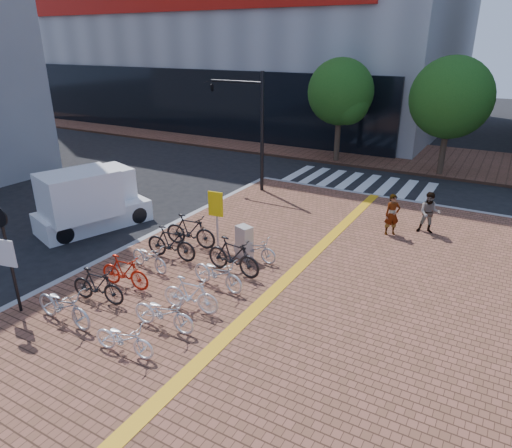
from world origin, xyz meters
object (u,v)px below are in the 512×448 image
Objects in this scene: bike_3 at (149,257)px; bike_10 at (233,256)px; bike_1 at (98,286)px; box_truck at (90,200)px; yellow_sign at (216,209)px; notice_sign at (6,247)px; bike_6 at (124,338)px; bike_0 at (63,305)px; bike_8 at (191,295)px; bike_2 at (125,272)px; bike_4 at (171,243)px; pedestrian_a at (392,215)px; pedestrian_b at (429,213)px; bike_7 at (164,313)px; utility_box at (244,242)px; bike_11 at (254,248)px; bike_9 at (218,273)px; bike_5 at (190,231)px; traffic_light_pole at (239,108)px.

bike_10 reaches higher than bike_3.
box_truck reaches higher than bike_1.
notice_sign is (-2.25, -6.14, 0.50)m from yellow_sign.
bike_6 is at bearing -176.42° from bike_10.
notice_sign reaches higher than bike_0.
bike_0 is at bearing 121.55° from bike_8.
bike_2 is (0.05, 0.98, -0.01)m from bike_1.
bike_1 is 3.14m from bike_4.
pedestrian_b is (1.16, 0.86, 0.01)m from pedestrian_a.
bike_7 is 1.55× the size of utility_box.
bike_0 is 5.01m from bike_10.
bike_0 is at bearing -97.03° from yellow_sign.
bike_1 is 0.98m from bike_2.
bike_11 is at bearing -6.25° from bike_7.
bike_7 is at bearing -148.25° from pedestrian_a.
bike_0 is 0.64× the size of notice_sign.
pedestrian_a is 5.82m from utility_box.
bike_2 is at bearing 139.42° from bike_10.
bike_3 is at bearing 98.05° from bike_9.
bike_0 is 5.42m from bike_5.
bike_7 is at bearing -148.17° from bike_4.
bike_5 reaches higher than bike_6.
bike_3 is (-0.15, 1.21, -0.07)m from bike_2.
bike_9 reaches higher than bike_11.
bike_4 is 1.15× the size of bike_11.
bike_4 is 0.96× the size of bike_10.
notice_sign is at bearing 111.93° from bike_8.
traffic_light_pole is at bearing 16.98° from bike_7.
utility_box is at bearing -64.24° from bike_4.
bike_3 is 2.85m from yellow_sign.
bike_9 is (2.40, 3.46, -0.04)m from bike_0.
yellow_sign is (0.77, 4.72, 0.90)m from bike_1.
pedestrian_a is (3.53, 10.16, 0.37)m from bike_6.
yellow_sign is at bearing 69.85° from notice_sign.
yellow_sign is (0.72, 3.74, 0.90)m from bike_2.
box_truck is at bearing 58.52° from bike_8.
bike_8 is 0.36× the size of box_truck.
bike_11 is 5.58m from pedestrian_a.
utility_box is at bearing -34.06° from bike_1.
bike_4 is (-0.04, 4.30, 0.05)m from bike_0.
bike_7 is at bearing -70.89° from yellow_sign.
bike_3 is 0.35× the size of box_truck.
bike_3 is at bearing -21.52° from box_truck.
bike_1 reaches higher than bike_8.
utility_box is (2.08, 1.25, 0.00)m from bike_4.
utility_box is at bearing 3.07° from box_truck.
bike_2 is 4.19m from bike_11.
pedestrian_a is at bearing -41.99° from bike_1.
bike_10 is at bearing -159.49° from pedestrian_a.
yellow_sign is at bearing 13.26° from bike_7.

